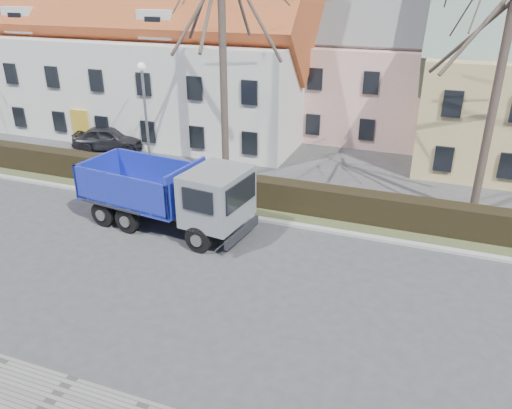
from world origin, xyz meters
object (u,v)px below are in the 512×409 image
at_px(dump_truck, 160,192).
at_px(streetlight, 147,124).
at_px(cart_frame, 102,189).
at_px(parked_car_a, 109,138).

bearing_deg(dump_truck, streetlight, 133.27).
bearing_deg(streetlight, cart_frame, -114.37).
xyz_separation_m(dump_truck, parked_car_a, (-8.33, 7.93, -0.80)).
distance_m(dump_truck, cart_frame, 4.82).
height_order(dump_truck, cart_frame, dump_truck).
height_order(dump_truck, parked_car_a, dump_truck).
xyz_separation_m(dump_truck, cart_frame, (-4.35, 1.73, -1.17)).
height_order(dump_truck, streetlight, streetlight).
relative_size(dump_truck, cart_frame, 9.76).
bearing_deg(cart_frame, dump_truck, -21.68).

